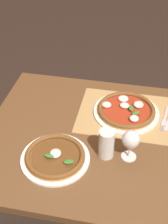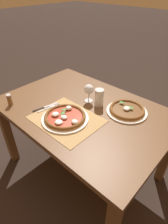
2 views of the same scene
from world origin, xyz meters
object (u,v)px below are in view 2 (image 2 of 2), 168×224
(pizza_near, at_px, (65,117))
(pint_glass, at_px, (99,98))
(pepper_shaker, at_px, (10,100))
(wine_glass, at_px, (89,90))
(knife, at_px, (46,107))
(fork, at_px, (49,108))
(pizza_far, at_px, (127,110))

(pizza_near, relative_size, pint_glass, 2.41)
(pizza_near, height_order, pepper_shaker, pepper_shaker)
(wine_glass, relative_size, knife, 0.73)
(fork, height_order, knife, knife)
(pint_glass, xyz_separation_m, fork, (-0.27, -0.31, -0.06))
(pepper_shaker, bearing_deg, pizza_near, 19.75)
(pint_glass, distance_m, knife, 0.44)
(pizza_far, distance_m, pepper_shaker, 0.94)
(pizza_near, bearing_deg, pepper_shaker, -160.25)
(pizza_near, height_order, fork, pizza_near)
(fork, bearing_deg, pizza_far, 38.00)
(pizza_far, relative_size, fork, 1.57)
(pizza_near, xyz_separation_m, wine_glass, (-0.04, 0.31, 0.08))
(pepper_shaker, bearing_deg, knife, 35.03)
(pizza_far, height_order, wine_glass, wine_glass)
(knife, bearing_deg, pepper_shaker, -144.97)
(fork, relative_size, knife, 0.94)
(pizza_far, relative_size, pint_glass, 2.17)
(pizza_far, distance_m, fork, 0.62)
(pizza_far, distance_m, knife, 0.65)
(wine_glass, relative_size, pint_glass, 1.07)
(pizza_far, relative_size, knife, 1.48)
(pizza_near, bearing_deg, pint_glass, 79.32)
(pint_glass, relative_size, fork, 0.72)
(pint_glass, relative_size, pepper_shaker, 1.49)
(knife, bearing_deg, pizza_near, 0.18)
(pint_glass, xyz_separation_m, knife, (-0.29, -0.32, -0.06))
(pizza_near, height_order, knife, pizza_near)
(pepper_shaker, bearing_deg, fork, 33.78)
(pizza_near, height_order, pizza_far, pizza_near)
(fork, distance_m, knife, 0.03)
(pizza_far, bearing_deg, pizza_near, -125.69)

